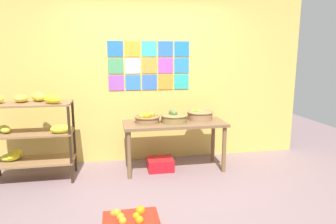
% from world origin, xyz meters
% --- Properties ---
extents(ground, '(9.01, 9.01, 0.00)m').
position_xyz_m(ground, '(0.00, 0.00, 0.00)').
color(ground, slate).
extents(back_wall_with_art, '(5.05, 0.07, 2.61)m').
position_xyz_m(back_wall_with_art, '(-0.00, 1.53, 1.31)').
color(back_wall_with_art, '#DDB654').
rests_on(back_wall_with_art, ground).
extents(banana_shelf_unit, '(1.08, 0.56, 1.19)m').
position_xyz_m(banana_shelf_unit, '(-1.69, 0.95, 0.72)').
color(banana_shelf_unit, '#322214').
rests_on(banana_shelf_unit, ground).
extents(display_table, '(1.48, 0.61, 0.72)m').
position_xyz_m(display_table, '(0.30, 0.98, 0.62)').
color(display_table, brown).
rests_on(display_table, ground).
extents(fruit_basket_right, '(0.37, 0.37, 0.16)m').
position_xyz_m(fruit_basket_right, '(-0.10, 1.01, 0.79)').
color(fruit_basket_right, olive).
rests_on(fruit_basket_right, display_table).
extents(fruit_basket_back_right, '(0.40, 0.40, 0.15)m').
position_xyz_m(fruit_basket_back_right, '(0.71, 1.11, 0.79)').
color(fruit_basket_back_right, '#936B45').
rests_on(fruit_basket_back_right, display_table).
extents(fruit_basket_left, '(0.40, 0.40, 0.18)m').
position_xyz_m(fruit_basket_left, '(0.29, 0.99, 0.79)').
color(fruit_basket_left, olive).
rests_on(fruit_basket_left, display_table).
extents(produce_crate_under_table, '(0.38, 0.35, 0.17)m').
position_xyz_m(produce_crate_under_table, '(0.08, 0.99, 0.09)').
color(produce_crate_under_table, '#B4141D').
rests_on(produce_crate_under_table, ground).
extents(orange_crate_foreground, '(0.53, 0.32, 0.23)m').
position_xyz_m(orange_crate_foreground, '(-0.45, -0.58, 0.10)').
color(orange_crate_foreground, red).
rests_on(orange_crate_foreground, ground).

